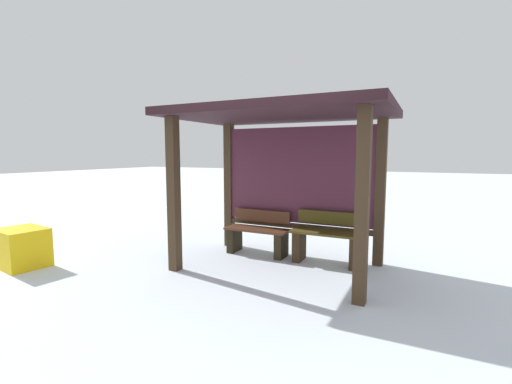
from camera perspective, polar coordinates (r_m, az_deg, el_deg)
ground_plane at (r=5.29m, az=3.71°, el=-12.08°), size 60.00×60.00×0.00m
bus_shelter at (r=5.21m, az=4.71°, el=7.87°), size 3.06×2.01×2.29m
bench_left_inside at (r=5.86m, az=0.30°, el=-6.99°), size 1.06×0.40×0.72m
bench_center_inside at (r=5.45m, az=11.43°, el=-7.77°), size 1.06×0.40×0.78m
grit_bin at (r=6.28m, az=-33.71°, el=-7.49°), size 0.78×0.66×0.57m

